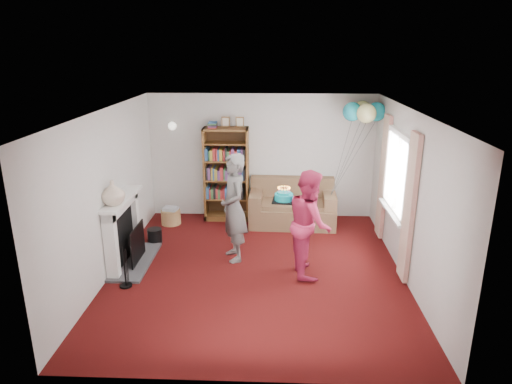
{
  "coord_description": "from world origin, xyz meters",
  "views": [
    {
      "loc": [
        0.26,
        -6.45,
        3.37
      ],
      "look_at": [
        -0.03,
        0.6,
        1.11
      ],
      "focal_mm": 32.0,
      "sensor_mm": 36.0,
      "label": 1
    }
  ],
  "objects_px": {
    "person_magenta": "(310,223)",
    "bookcase": "(227,175)",
    "person_striped": "(234,208)",
    "birthday_cake": "(284,197)",
    "sofa": "(292,207)"
  },
  "relations": [
    {
      "from": "person_striped",
      "to": "birthday_cake",
      "type": "xyz_separation_m",
      "value": [
        0.8,
        -0.24,
        0.28
      ]
    },
    {
      "from": "person_striped",
      "to": "birthday_cake",
      "type": "height_order",
      "value": "person_striped"
    },
    {
      "from": "sofa",
      "to": "birthday_cake",
      "type": "bearing_deg",
      "value": -94.58
    },
    {
      "from": "bookcase",
      "to": "person_striped",
      "type": "relative_size",
      "value": 1.17
    },
    {
      "from": "person_striped",
      "to": "birthday_cake",
      "type": "bearing_deg",
      "value": 52.6
    },
    {
      "from": "sofa",
      "to": "person_magenta",
      "type": "xyz_separation_m",
      "value": [
        0.18,
        -2.08,
        0.49
      ]
    },
    {
      "from": "bookcase",
      "to": "person_magenta",
      "type": "distance_m",
      "value": 2.75
    },
    {
      "from": "bookcase",
      "to": "person_magenta",
      "type": "bearing_deg",
      "value": -57.02
    },
    {
      "from": "bookcase",
      "to": "person_striped",
      "type": "bearing_deg",
      "value": -80.61
    },
    {
      "from": "sofa",
      "to": "person_striped",
      "type": "bearing_deg",
      "value": -119.74
    },
    {
      "from": "person_magenta",
      "to": "bookcase",
      "type": "bearing_deg",
      "value": 26.87
    },
    {
      "from": "bookcase",
      "to": "birthday_cake",
      "type": "distance_m",
      "value": 2.4
    },
    {
      "from": "sofa",
      "to": "birthday_cake",
      "type": "height_order",
      "value": "birthday_cake"
    },
    {
      "from": "birthday_cake",
      "to": "bookcase",
      "type": "bearing_deg",
      "value": 117.61
    },
    {
      "from": "sofa",
      "to": "birthday_cake",
      "type": "relative_size",
      "value": 4.86
    }
  ]
}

